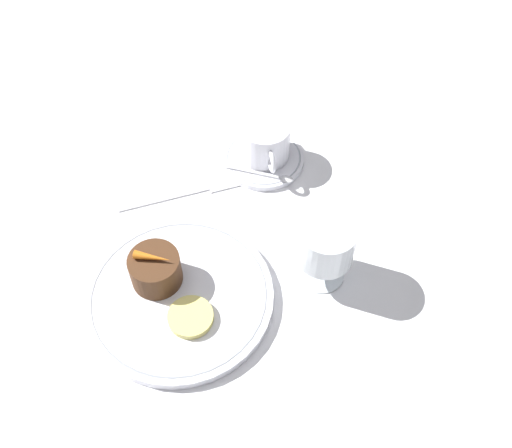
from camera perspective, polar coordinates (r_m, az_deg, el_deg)
ground_plane at (r=0.85m, az=-5.78°, el=-5.10°), size 3.00×3.00×0.00m
dinner_plate at (r=0.82m, az=-7.31°, el=-6.87°), size 0.26×0.26×0.01m
saucer at (r=0.97m, az=0.73°, el=6.27°), size 0.13×0.13×0.01m
coffee_cup at (r=0.95m, az=0.86°, el=7.97°), size 0.11×0.08×0.06m
spoon at (r=0.94m, az=1.10°, el=4.67°), size 0.06×0.10×0.00m
wine_glass at (r=0.79m, az=6.66°, el=-2.05°), size 0.08×0.08×0.11m
fork at (r=0.93m, az=-5.94°, el=3.14°), size 0.04×0.19×0.01m
dessert_cake at (r=0.81m, az=-9.55°, el=-4.37°), size 0.07×0.07×0.05m
carrot_garnish at (r=0.79m, az=-9.83°, el=-3.23°), size 0.03×0.05×0.01m
pineapple_slice at (r=0.79m, az=-6.25°, el=-8.80°), size 0.06×0.06×0.01m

